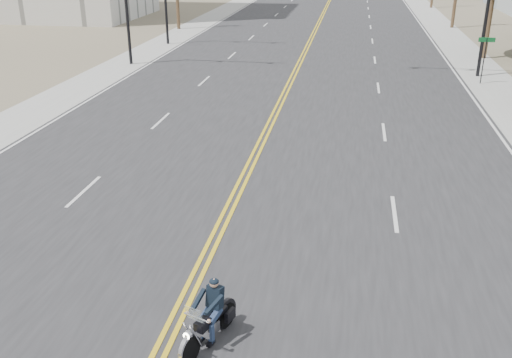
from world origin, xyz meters
The scene contains 5 objects.
road centered at (0.00, 70.00, 0.01)m, with size 20.00×200.00×0.01m, color #303033.
sidewalk_left centered at (-11.50, 70.00, 0.01)m, with size 3.00×200.00×0.01m, color #A5A5A0.
sidewalk_right centered at (11.50, 70.00, 0.01)m, with size 3.00×200.00×0.01m, color #A5A5A0.
street_sign centered at (10.80, 30.00, 1.80)m, with size 0.90×0.06×2.62m.
motorcyclist centered at (0.89, 5.28, 0.71)m, with size 0.77×1.81×1.41m, color black, non-canonical shape.
Camera 1 is at (3.41, -3.94, 7.69)m, focal length 40.00 mm.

